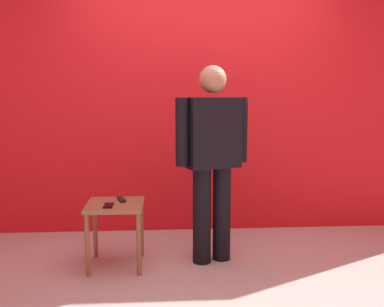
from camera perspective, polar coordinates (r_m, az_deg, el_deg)
ground_plane at (r=3.29m, az=3.10°, el=-17.27°), size 12.00×12.00×0.00m
back_wall_red at (r=4.43m, az=1.00°, el=6.96°), size 6.01×0.12×2.63m
standing_person at (r=3.58m, az=2.62°, el=-0.07°), size 0.63×0.35×1.61m
side_table at (r=3.61m, az=-9.85°, el=-7.75°), size 0.45×0.45×0.52m
cell_phone at (r=3.51m, az=-10.71°, el=-6.59°), size 0.07×0.15×0.01m
tv_remote at (r=3.67m, az=-9.10°, el=-5.82°), size 0.09×0.18×0.02m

